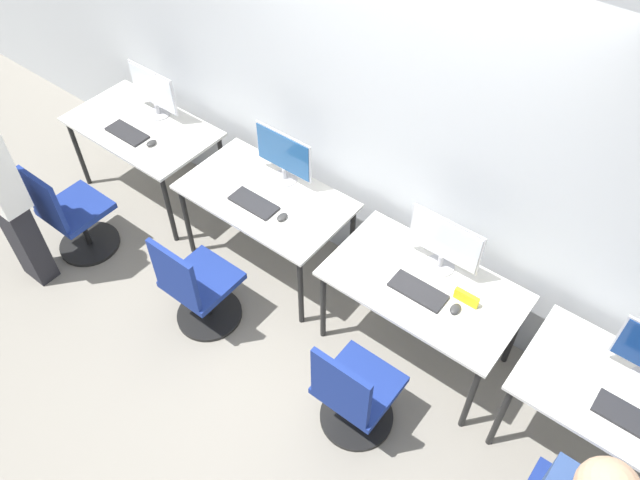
{
  "coord_description": "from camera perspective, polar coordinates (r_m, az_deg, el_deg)",
  "views": [
    {
      "loc": [
        1.65,
        -1.98,
        3.79
      ],
      "look_at": [
        0.0,
        0.14,
        0.87
      ],
      "focal_mm": 35.0,
      "sensor_mm": 36.0,
      "label": 1
    }
  ],
  "objects": [
    {
      "name": "ground_plane",
      "position": [
        4.58,
        -1.1,
        -8.39
      ],
      "size": [
        20.0,
        20.0,
        0.0
      ],
      "primitive_type": "plane",
      "color": "gray"
    },
    {
      "name": "wall_back",
      "position": [
        4.04,
        6.16,
        10.92
      ],
      "size": [
        12.0,
        0.05,
        2.8
      ],
      "color": "#B7BCC1",
      "rests_on": "ground_plane"
    },
    {
      "name": "desk_far_left",
      "position": [
        5.35,
        -15.9,
        9.42
      ],
      "size": [
        1.23,
        0.71,
        0.72
      ],
      "color": "silver",
      "rests_on": "ground_plane"
    },
    {
      "name": "monitor_far_left",
      "position": [
        5.27,
        -14.98,
        12.99
      ],
      "size": [
        0.49,
        0.19,
        0.41
      ],
      "color": "#B2B2B7",
      "rests_on": "desk_far_left"
    },
    {
      "name": "keyboard_far_left",
      "position": [
        5.24,
        -17.22,
        9.33
      ],
      "size": [
        0.36,
        0.16,
        0.02
      ],
      "color": "#262628",
      "rests_on": "desk_far_left"
    },
    {
      "name": "mouse_far_left",
      "position": [
        5.08,
        -15.16,
        8.55
      ],
      "size": [
        0.06,
        0.09,
        0.03
      ],
      "color": "#333333",
      "rests_on": "desk_far_left"
    },
    {
      "name": "office_chair_far_left",
      "position": [
        5.19,
        -21.69,
        1.89
      ],
      "size": [
        0.48,
        0.48,
        0.88
      ],
      "color": "black",
      "rests_on": "ground_plane"
    },
    {
      "name": "desk_left",
      "position": [
        4.55,
        -4.98,
        3.46
      ],
      "size": [
        1.23,
        0.71,
        0.72
      ],
      "color": "silver",
      "rests_on": "ground_plane"
    },
    {
      "name": "monitor_left",
      "position": [
        4.47,
        -3.35,
        7.72
      ],
      "size": [
        0.49,
        0.19,
        0.41
      ],
      "color": "#B2B2B7",
      "rests_on": "desk_left"
    },
    {
      "name": "keyboard_left",
      "position": [
        4.43,
        -6.08,
        3.36
      ],
      "size": [
        0.36,
        0.16,
        0.02
      ],
      "color": "#262628",
      "rests_on": "desk_left"
    },
    {
      "name": "mouse_left",
      "position": [
        4.31,
        -3.48,
        2.11
      ],
      "size": [
        0.06,
        0.09,
        0.03
      ],
      "color": "#333333",
      "rests_on": "desk_left"
    },
    {
      "name": "office_chair_left",
      "position": [
        4.43,
        -11.11,
        -4.51
      ],
      "size": [
        0.48,
        0.48,
        0.88
      ],
      "color": "black",
      "rests_on": "ground_plane"
    },
    {
      "name": "desk_right",
      "position": [
        4.04,
        9.39,
        -4.65
      ],
      "size": [
        1.23,
        0.71,
        0.72
      ],
      "color": "silver",
      "rests_on": "ground_plane"
    },
    {
      "name": "monitor_right",
      "position": [
        3.93,
        11.32,
        -0.28
      ],
      "size": [
        0.49,
        0.19,
        0.41
      ],
      "color": "#B2B2B7",
      "rests_on": "desk_right"
    },
    {
      "name": "keyboard_right",
      "position": [
        3.93,
        8.96,
        -4.61
      ],
      "size": [
        0.36,
        0.16,
        0.02
      ],
      "color": "#262628",
      "rests_on": "desk_right"
    },
    {
      "name": "mouse_right",
      "position": [
        3.88,
        12.27,
        -6.17
      ],
      "size": [
        0.06,
        0.09,
        0.03
      ],
      "color": "#333333",
      "rests_on": "desk_right"
    },
    {
      "name": "office_chair_right",
      "position": [
        3.91,
        3.1,
        -14.06
      ],
      "size": [
        0.48,
        0.48,
        0.88
      ],
      "color": "black",
      "rests_on": "ground_plane"
    },
    {
      "name": "desk_far_right",
      "position": [
        3.93,
        26.55,
        -13.66
      ],
      "size": [
        1.23,
        0.71,
        0.72
      ],
      "color": "silver",
      "rests_on": "ground_plane"
    },
    {
      "name": "keyboard_far_right",
      "position": [
        3.8,
        26.41,
        -14.35
      ],
      "size": [
        0.36,
        0.16,
        0.02
      ],
      "color": "#262628",
      "rests_on": "desk_far_right"
    },
    {
      "name": "placard_right",
      "position": [
        3.91,
        13.24,
        -5.17
      ],
      "size": [
        0.16,
        0.03,
        0.08
      ],
      "color": "yellow",
      "rests_on": "desk_right"
    }
  ]
}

